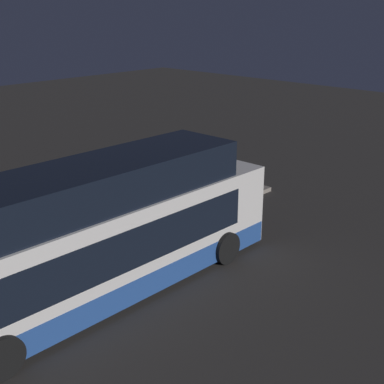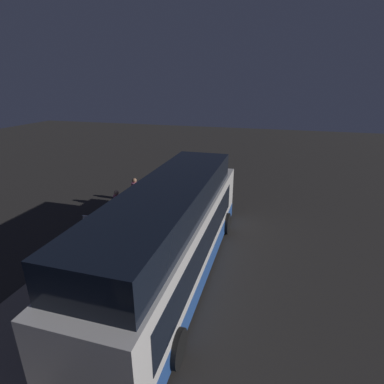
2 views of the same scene
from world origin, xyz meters
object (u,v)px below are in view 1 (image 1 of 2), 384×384
Objects in this scene: passenger_boarding at (169,179)px; passenger_with_bags at (101,194)px; bus_lead at (94,242)px; sign_post at (13,223)px; suitcase at (128,196)px; passenger_waiting at (143,181)px.

passenger_boarding is 0.89× the size of passenger_with_bags.
bus_lead reaches higher than passenger_with_bags.
sign_post is at bearing 106.85° from bus_lead.
suitcase is (-1.59, 0.76, -0.52)m from passenger_boarding.
passenger_boarding is 0.90× the size of passenger_waiting.
passenger_waiting is 1.97× the size of suitcase.
sign_post reaches higher than passenger_boarding.
suitcase is at bearing -150.09° from passenger_waiting.
passenger_boarding is at bearing 54.93° from passenger_waiting.
passenger_boarding is at bearing 30.80° from bus_lead.
bus_lead is at bearing -70.64° from passenger_waiting.
suitcase is at bearing 44.57° from passenger_boarding.
sign_post is (-6.48, -1.54, 0.61)m from passenger_waiting.
suitcase is (1.67, 0.46, -0.64)m from passenger_with_bags.
passenger_boarding is at bearing -25.54° from suitcase.
sign_post is at bearing 79.12° from passenger_boarding.
bus_lead is 13.52× the size of suitcase.
passenger_with_bags is at bearing -164.47° from suitcase.
bus_lead is at bearing -73.15° from sign_post.
bus_lead reaches higher than sign_post.
bus_lead is 7.63× the size of passenger_boarding.
passenger_boarding is at bearing -112.11° from passenger_with_bags.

